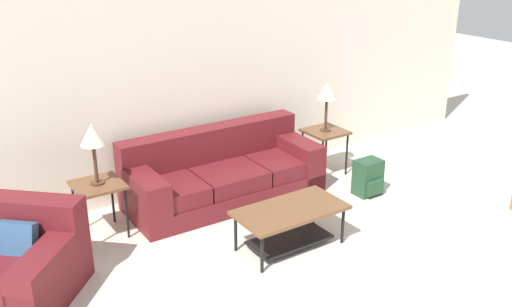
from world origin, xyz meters
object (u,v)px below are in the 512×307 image
(couch, at_px, (223,176))
(armchair, at_px, (16,268))
(side_table_left, at_px, (98,189))
(backpack, at_px, (368,178))
(coffee_table, at_px, (290,218))
(table_lamp_left, at_px, (92,137))
(table_lamp_right, at_px, (327,92))
(side_table_right, at_px, (325,135))

(couch, bearing_deg, armchair, -163.99)
(side_table_left, relative_size, backpack, 1.35)
(coffee_table, xyz_separation_m, table_lamp_left, (-1.50, 1.28, 0.78))
(table_lamp_right, bearing_deg, side_table_right, 63.43)
(armchair, height_order, table_lamp_left, table_lamp_left)
(couch, bearing_deg, coffee_table, -90.29)
(table_lamp_left, bearing_deg, coffee_table, -40.57)
(side_table_right, height_order, table_lamp_left, table_lamp_left)
(side_table_left, distance_m, backpack, 3.15)
(side_table_left, distance_m, table_lamp_right, 3.06)
(coffee_table, height_order, table_lamp_right, table_lamp_right)
(table_lamp_left, bearing_deg, side_table_left, 63.43)
(armchair, xyz_separation_m, coffee_table, (2.47, -0.63, 0.03))
(coffee_table, distance_m, backpack, 1.61)
(armchair, bearing_deg, couch, 16.01)
(armchair, relative_size, table_lamp_left, 2.18)
(side_table_right, distance_m, table_lamp_left, 3.06)
(coffee_table, xyz_separation_m, side_table_left, (-1.50, 1.28, 0.20))
(armchair, xyz_separation_m, backpack, (4.00, -0.15, -0.07))
(coffee_table, distance_m, side_table_left, 1.98)
(backpack, bearing_deg, table_lamp_left, 165.17)
(couch, distance_m, table_lamp_right, 1.71)
(side_table_left, bearing_deg, table_lamp_right, -0.00)
(couch, bearing_deg, table_lamp_left, -177.70)
(couch, relative_size, table_lamp_left, 3.61)
(couch, xyz_separation_m, table_lamp_right, (1.50, -0.06, 0.80))
(side_table_right, bearing_deg, table_lamp_left, -180.00)
(armchair, distance_m, side_table_right, 4.04)
(coffee_table, relative_size, backpack, 2.53)
(backpack, bearing_deg, table_lamp_right, 91.54)
(armchair, bearing_deg, side_table_left, 33.76)
(table_lamp_right, bearing_deg, backpack, -88.46)
(side_table_right, xyz_separation_m, backpack, (0.02, -0.80, -0.31))
(side_table_left, bearing_deg, table_lamp_left, -116.57)
(table_lamp_left, relative_size, table_lamp_right, 1.00)
(couch, height_order, side_table_left, couch)
(armchair, xyz_separation_m, side_table_left, (0.97, 0.65, 0.24))
(table_lamp_left, height_order, backpack, table_lamp_left)
(couch, distance_m, backpack, 1.75)
(backpack, bearing_deg, side_table_right, 91.54)
(side_table_left, xyz_separation_m, side_table_right, (3.01, 0.00, 0.00))
(side_table_left, xyz_separation_m, table_lamp_right, (3.01, -0.00, 0.57))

